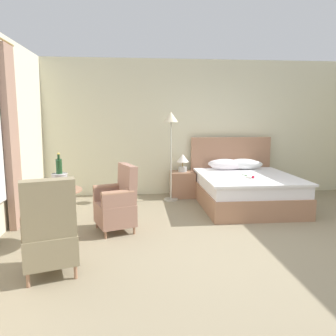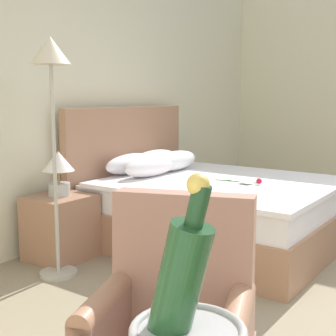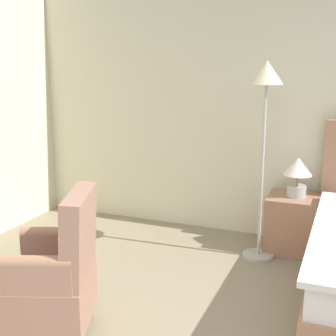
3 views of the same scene
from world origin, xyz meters
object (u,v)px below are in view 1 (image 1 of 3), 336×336
Objects in this scene: floor_lamp_brass at (171,130)px; wine_glass_near_bucket at (61,181)px; bed at (244,187)px; snack_plate at (42,188)px; bedside_lamp at (183,161)px; wine_glass_near_edge at (41,183)px; champagne_bucket at (60,179)px; nightstand at (183,184)px; side_table_round at (56,211)px; armchair_by_window at (117,203)px; armchair_facing_bed at (49,233)px.

wine_glass_near_bucket is (-1.67, -2.02, -0.58)m from floor_lamp_brass.
snack_plate is at bearing -153.58° from bed.
bedside_lamp reaches higher than wine_glass_near_edge.
champagne_bucket is (-1.64, -2.22, -0.52)m from floor_lamp_brass.
nightstand is 0.73× the size of side_table_round.
floor_lamp_brass is at bearing 53.47° from champagne_bucket.
nightstand is at bearing 143.68° from bed.
champagne_bucket is at bearing -127.60° from nightstand.
bed is at bearing 27.74° from armchair_by_window.
wine_glass_near_bucket is at bearing 22.52° from snack_plate.
snack_plate is (-0.22, -0.09, -0.08)m from wine_glass_near_bucket.
bedside_lamp is 0.38× the size of armchair_by_window.
bedside_lamp is 2.46× the size of snack_plate.
armchair_by_window is (-2.29, -1.21, 0.07)m from bed.
bed is 1.19× the size of floor_lamp_brass.
bed is 3.63m from snack_plate.
champagne_bucket is 0.92m from armchair_facing_bed.
snack_plate reaches higher than nightstand.
champagne_bucket is at bearing -21.34° from side_table_round.
floor_lamp_brass reaches higher than wine_glass_near_edge.
floor_lamp_brass reaches higher than armchair_facing_bed.
champagne_bucket is (-1.91, -2.49, 0.11)m from bedside_lamp.
bed reaches higher than snack_plate.
armchair_by_window is (0.94, 0.40, -0.33)m from snack_plate.
champagne_bucket is 0.20m from wine_glass_near_bucket.
nightstand is at bearing 49.28° from wine_glass_near_edge.
nightstand is 2.34m from armchair_by_window.
wine_glass_near_edge is 1.13m from armchair_by_window.
wine_glass_near_edge reaches higher than side_table_round.
wine_glass_near_bucket is (-1.94, -2.29, 0.06)m from bedside_lamp.
wine_glass_near_edge is at bearing 109.58° from armchair_facing_bed.
floor_lamp_brass is at bearing 159.04° from bed.
champagne_bucket is at bearing -150.19° from bed.
snack_plate is (-3.23, -1.60, 0.39)m from bed.
wine_glass_near_edge is 0.15m from snack_plate.
bed reaches higher than champagne_bucket.
wine_glass_near_bucket is (0.05, 0.16, 0.37)m from side_table_round.
bedside_lamp is 3.01m from wine_glass_near_bucket.
armchair_facing_bed is (0.14, -0.86, 0.02)m from side_table_round.
floor_lamp_brass is 2.69m from wine_glass_near_bucket.
bedside_lamp is 3.18m from side_table_round.
snack_plate is (-0.17, 0.07, 0.29)m from side_table_round.
wine_glass_near_edge reaches higher than nightstand.
wine_glass_near_bucket is 0.86× the size of wine_glass_near_edge.
snack_plate is (-0.25, 0.10, -0.14)m from champagne_bucket.
floor_lamp_brass is 2.94m from side_table_round.
armchair_by_window is (-1.23, -1.99, 0.15)m from nightstand.
bedside_lamp reaches higher than side_table_round.
armchair_by_window is 1.46m from armchair_facing_bed.
nightstand is (-1.06, 0.78, -0.08)m from bed.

